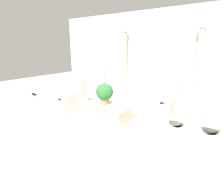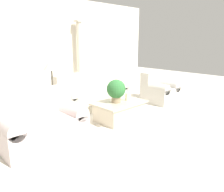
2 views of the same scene
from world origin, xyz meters
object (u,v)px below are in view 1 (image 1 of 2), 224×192
(coffee_table, at_px, (107,113))
(potted_plant, at_px, (105,92))
(floor_lamp, at_px, (105,67))
(armchair, at_px, (196,120))
(sofa_long, at_px, (140,97))
(loveseat, at_px, (61,95))

(coffee_table, xyz_separation_m, potted_plant, (-0.08, 0.01, 0.50))
(floor_lamp, xyz_separation_m, armchair, (2.83, -1.00, -0.79))
(sofa_long, distance_m, potted_plant, 1.38)
(potted_plant, relative_size, armchair, 0.60)
(sofa_long, relative_size, potted_plant, 3.91)
(potted_plant, distance_m, floor_lamp, 1.57)
(loveseat, height_order, armchair, loveseat)
(coffee_table, bearing_deg, potted_plant, 171.70)
(sofa_long, xyz_separation_m, coffee_table, (-0.27, -1.30, -0.14))
(loveseat, relative_size, coffee_table, 1.25)
(coffee_table, bearing_deg, loveseat, 174.04)
(potted_plant, bearing_deg, coffee_table, -8.30)
(floor_lamp, bearing_deg, loveseat, -128.97)
(floor_lamp, relative_size, armchair, 1.59)
(loveseat, bearing_deg, armchair, 1.19)
(floor_lamp, bearing_deg, armchair, -19.39)
(sofa_long, relative_size, loveseat, 1.43)
(sofa_long, xyz_separation_m, armchair, (1.64, -1.03, 0.00))
(floor_lamp, bearing_deg, potted_plant, -56.07)
(loveseat, bearing_deg, potted_plant, -5.85)
(coffee_table, bearing_deg, floor_lamp, 126.26)
(sofa_long, height_order, floor_lamp, floor_lamp)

